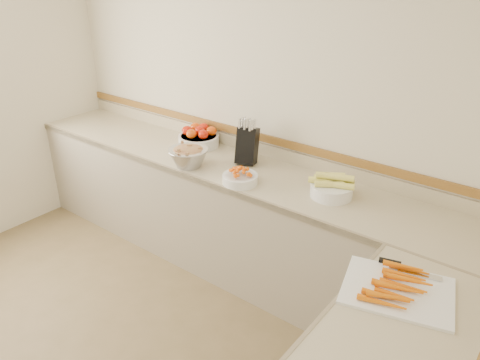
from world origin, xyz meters
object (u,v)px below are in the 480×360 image
Objects in this scene: tomato_bowl at (199,137)px; cherry_tomato_bowl at (240,177)px; knife_block at (247,145)px; rhubarb_bowl at (188,156)px; corn_bowl at (332,187)px; cutting_board at (398,288)px.

cherry_tomato_bowl is (0.72, -0.36, -0.03)m from tomato_bowl.
knife_block reaches higher than tomato_bowl.
knife_block is 0.54m from tomato_bowl.
knife_block is 0.39m from cherry_tomato_bowl.
rhubarb_bowl reaches higher than cherry_tomato_bowl.
rhubarb_bowl is (-0.30, -0.33, -0.06)m from knife_block.
tomato_bowl is 1.32m from corn_bowl.
cherry_tomato_bowl reaches higher than cutting_board.
tomato_bowl reaches higher than cherry_tomato_bowl.
knife_block reaches higher than cherry_tomato_bowl.
knife_block is at bearing -3.98° from tomato_bowl.
rhubarb_bowl is at bearing -57.98° from tomato_bowl.
cutting_board is (1.80, -0.47, -0.07)m from rhubarb_bowl.
cutting_board is (1.31, -0.47, -0.02)m from cherry_tomato_bowl.
knife_block is 1.17× the size of corn_bowl.
cherry_tomato_bowl is 0.49m from rhubarb_bowl.
cherry_tomato_bowl is 1.39m from cutting_board.
corn_bowl is at bearing -6.36° from tomato_bowl.
corn_bowl is at bearing 136.00° from cutting_board.
rhubarb_bowl reaches higher than corn_bowl.
knife_block reaches higher than corn_bowl.
tomato_bowl is at bearing 157.60° from cutting_board.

